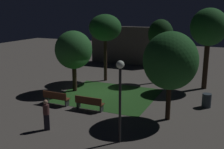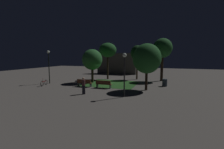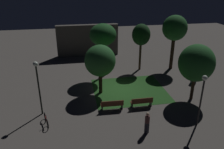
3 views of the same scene
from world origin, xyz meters
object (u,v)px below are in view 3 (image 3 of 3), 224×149
Objects in this scene: trash_bin at (194,79)px; lamp_post_path_center at (202,91)px; tree_tall_center at (100,61)px; pedestrian at (147,122)px; tree_lawn_side at (175,29)px; tree_back_left at (196,63)px; lamp_post_near_wall at (38,79)px; bench_path_side at (112,105)px; tree_near_wall at (141,35)px; bench_by_lamp at (142,102)px; bicycle at (46,120)px; tree_right_canopy at (103,35)px.

lamp_post_path_center is at bearing -116.49° from trash_bin.
lamp_post_path_center is at bearing -44.61° from tree_tall_center.
tree_lawn_side is at bearing 59.29° from pedestrian.
tree_back_left reaches higher than pedestrian.
tree_back_left is at bearing -18.60° from tree_tall_center.
lamp_post_near_wall is (-4.94, -2.71, -0.14)m from tree_tall_center.
pedestrian is (1.79, -3.30, 0.37)m from bench_path_side.
tree_tall_center is at bearing -136.27° from tree_near_wall.
lamp_post_path_center is at bearing -42.69° from bench_by_lamp.
bench_by_lamp is 2.06× the size of trash_bin.
bench_by_lamp is 3.38m from pedestrian.
tree_back_left is at bearing 4.43° from bench_path_side.
tree_lawn_side is 1.59× the size of lamp_post_path_center.
bench_by_lamp is 5.50m from tree_back_left.
tree_back_left is 0.93× the size of tree_near_wall.
tree_lawn_side reaches higher than bicycle.
tree_near_wall is (2.23, 8.08, 3.53)m from bench_by_lamp.
trash_bin is at bearing 18.07° from bicycle.
bicycle is (0.45, -1.48, -2.61)m from lamp_post_near_wall.
tree_tall_center is 1.05× the size of lamp_post_near_wall.
tree_tall_center is 2.83× the size of bicycle.
tree_lawn_side reaches higher than bench_path_side.
pedestrian is at bearing -61.48° from bench_path_side.
bench_path_side is at bearing 152.23° from lamp_post_path_center.
trash_bin is at bearing -82.50° from tree_lawn_side.
tree_right_canopy is at bearing 107.49° from bench_by_lamp.
lamp_post_near_wall is at bearing -179.38° from tree_back_left.
pedestrian is (-7.12, -6.78, 0.41)m from trash_bin.
pedestrian is at bearing -136.42° from trash_bin.
bench_path_side is 1.13× the size of pedestrian.
tree_tall_center reaches higher than trash_bin.
pedestrian is at bearing -27.12° from lamp_post_near_wall.
bench_by_lamp is 0.34× the size of tree_near_wall.
bench_by_lamp is 8.22m from tree_right_canopy.
tree_lawn_side is at bearing 33.39° from bicycle.
lamp_post_near_wall is (-13.81, -7.33, -1.70)m from tree_lawn_side.
tree_near_wall reaches higher than trash_bin.
pedestrian reaches higher than bicycle.
tree_lawn_side is 10.12m from tree_tall_center.
tree_tall_center is at bearing 161.40° from tree_back_left.
bicycle is at bearing -161.93° from trash_bin.
lamp_post_near_wall is 8.41m from pedestrian.
trash_bin is (6.47, 3.48, -0.04)m from bench_by_lamp.
bicycle is (-12.13, -1.61, -2.98)m from tree_back_left.
tree_lawn_side is at bearing 76.06° from lamp_post_path_center.
pedestrian is at bearing -70.25° from tree_tall_center.
bench_path_side is at bearing 11.96° from bicycle.
tree_back_left is 3.04× the size of pedestrian.
tree_back_left is 1.14× the size of lamp_post_near_wall.
tree_near_wall is at bearing 43.36° from bicycle.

